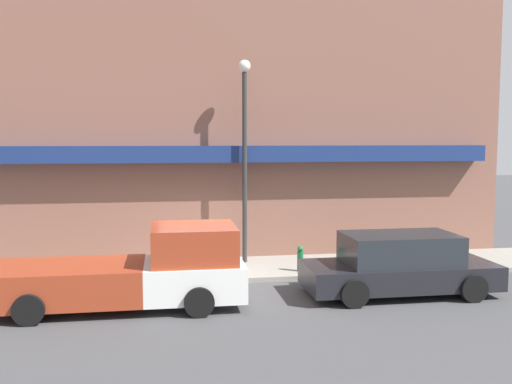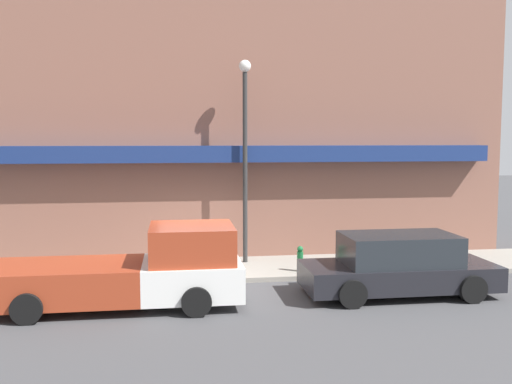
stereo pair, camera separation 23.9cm
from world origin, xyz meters
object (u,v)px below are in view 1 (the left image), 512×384
object	(u,v)px
fire_hydrant	(300,259)
street_lamp	(245,138)
pickup_truck	(137,272)
parked_car	(399,265)

from	to	relation	value
fire_hydrant	street_lamp	world-z (taller)	street_lamp
fire_hydrant	street_lamp	size ratio (longest dim) A/B	0.12
pickup_truck	street_lamp	world-z (taller)	street_lamp
fire_hydrant	parked_car	bearing A→B (deg)	-48.98
pickup_truck	fire_hydrant	size ratio (longest dim) A/B	7.91
fire_hydrant	street_lamp	bearing A→B (deg)	133.96
pickup_truck	parked_car	size ratio (longest dim) A/B	1.20
pickup_truck	fire_hydrant	xyz separation A→B (m)	(4.37, 2.26, -0.31)
pickup_truck	fire_hydrant	distance (m)	4.93
pickup_truck	fire_hydrant	world-z (taller)	pickup_truck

